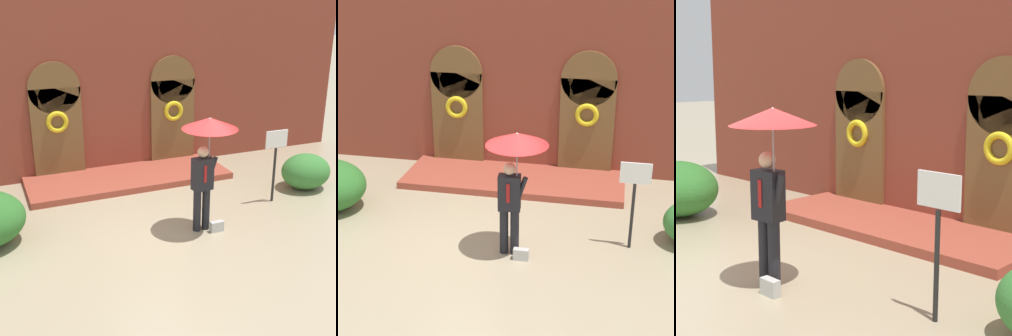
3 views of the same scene
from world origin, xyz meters
The scene contains 6 objects.
ground_plane centered at (0.00, 0.00, 0.00)m, with size 80.00×80.00×0.00m, color tan.
building_facade centered at (0.00, 4.15, 2.68)m, with size 14.00×2.30×5.60m.
person_with_umbrella centered at (0.64, -0.11, 1.91)m, with size 1.10×1.10×2.36m.
handbag centered at (0.80, -0.31, 0.11)m, with size 0.28×0.12×0.22m, color #B7B7B2.
sign_post centered at (2.72, 0.54, 1.16)m, with size 0.56×0.06×1.72m.
shrub_right centered at (3.94, 0.91, 0.44)m, with size 1.25×1.06×0.88m, color #387A33.
Camera 1 is at (-3.40, -7.85, 4.54)m, focal length 50.00 mm.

